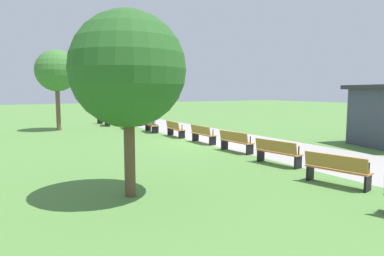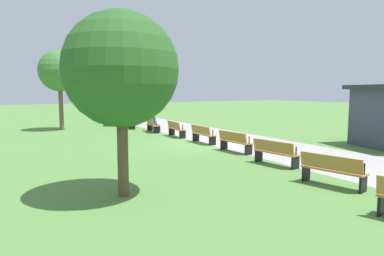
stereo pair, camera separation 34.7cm
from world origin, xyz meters
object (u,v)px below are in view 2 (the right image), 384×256
Objects in this scene: tree_0 at (60,71)px; person_seated at (155,122)px; bench_7 at (332,170)px; tree_1 at (121,70)px; bench_2 at (152,125)px; bench_0 at (109,119)px; bench_6 at (275,152)px; lamp_post at (147,90)px; bench_3 at (176,129)px; bench_5 at (235,141)px; bench_4 at (203,134)px; bench_1 at (130,122)px; trash_bin at (103,118)px.

person_seated is at bearing 49.29° from tree_0.
tree_1 is at bearing -123.56° from bench_7.
bench_0 is at bearing -159.09° from bench_2.
lamp_post reaches higher than bench_6.
bench_7 is at bearing 0.01° from bench_3.
tree_0 is at bearing -170.72° from bench_6.
bench_2 is 8.39m from bench_5.
bench_5 is 0.99× the size of bench_6.
bench_1 is at bearing -173.74° from bench_4.
tree_0 reaches higher than bench_4.
bench_0 is at bearing -171.65° from bench_4.
tree_1 is at bearing -18.04° from person_seated.
bench_3 and bench_5 have the same top height.
trash_bin is (-15.63, -1.52, -0.04)m from bench_5.
tree_1 is at bearing -63.63° from bench_5.
bench_1 is 1.00× the size of bench_7.
bench_5 is 0.98× the size of bench_7.
bench_7 is at bearing -6.26° from bench_4.
bench_1 reaches higher than trash_bin.
bench_0 is 8.39m from bench_3.
person_seated is at bearing 153.58° from tree_1.
person_seated is at bearing 32.85° from bench_2.
bench_1 and bench_2 have the same top height.
bench_7 is 2.08× the size of trash_bin.
bench_2 and bench_7 have the same top height.
bench_2 and bench_3 have the same top height.
bench_2 is 2.80m from bench_3.
bench_2 is 0.99× the size of bench_7.
bench_0 and bench_1 have the same top height.
bench_4 is 0.97× the size of bench_7.
bench_0 is 1.78m from trash_bin.
bench_3 reaches higher than trash_bin.
bench_5 is at bearing 9.77° from person_seated.
person_seated is (-13.68, 0.62, 0.16)m from bench_7.
bench_3 is 9.18m from tree_0.
bench_4 is at bearing 167.44° from bench_6.
bench_3 is 7.29m from lamp_post.
bench_0 and bench_7 have the same top height.
bench_7 is 1.48× the size of person_seated.
bench_2 is 1.47× the size of person_seated.
lamp_post reaches higher than bench_2.
bench_3 and bench_6 have the same top height.
tree_1 reaches higher than bench_0.
bench_0 and bench_2 have the same top height.
bench_0 is at bearing 165.54° from tree_1.
bench_5 is 1.45× the size of person_seated.
bench_7 is at bearing -5.89° from lamp_post.
bench_7 is 0.39× the size of tree_1.
trash_bin is (-12.83, -1.62, -0.04)m from bench_4.
bench_1 is at bearing -159.99° from person_seated.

